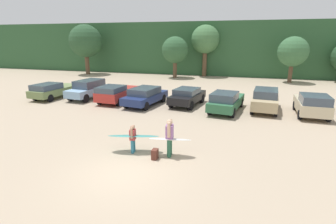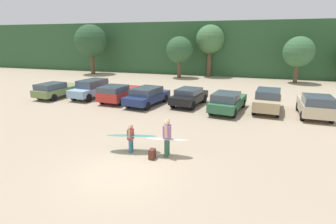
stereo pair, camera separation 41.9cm
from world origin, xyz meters
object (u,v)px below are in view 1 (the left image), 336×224
at_px(parked_car_sky_blue, 89,89).
at_px(parked_car_red, 116,93).
at_px(parked_car_navy, 145,96).
at_px(parked_car_tan, 265,99).
at_px(person_child, 133,137).
at_px(parked_car_black, 187,96).
at_px(backpack_dropped, 155,154).
at_px(parked_car_olive_green, 54,90).
at_px(surfboard_teal, 133,136).
at_px(parked_car_champagne, 312,104).
at_px(person_adult, 170,135).
at_px(parked_car_forest_green, 226,101).
at_px(surfboard_white, 170,139).

distance_m(parked_car_sky_blue, parked_car_red, 3.05).
relative_size(parked_car_red, parked_car_navy, 0.93).
xyz_separation_m(parked_car_tan, person_child, (-6.30, -9.60, -0.10)).
bearing_deg(parked_car_black, backpack_dropped, -166.88).
bearing_deg(parked_car_sky_blue, parked_car_olive_green, 109.65).
bearing_deg(person_child, backpack_dropped, 153.68).
bearing_deg(parked_car_tan, parked_car_black, 95.97).
bearing_deg(surfboard_teal, parked_car_champagne, -151.00).
height_order(parked_car_olive_green, person_adult, person_adult).
distance_m(parked_car_olive_green, surfboard_teal, 14.45).
xyz_separation_m(person_child, surfboard_teal, (-0.01, 0.08, 0.03)).
height_order(parked_car_black, parked_car_forest_green, parked_car_forest_green).
distance_m(parked_car_navy, parked_car_forest_green, 6.27).
relative_size(parked_car_tan, person_child, 3.41).
bearing_deg(backpack_dropped, parked_car_forest_green, 75.13).
relative_size(parked_car_sky_blue, parked_car_black, 1.04).
bearing_deg(backpack_dropped, parked_car_tan, 62.97).
distance_m(parked_car_tan, person_adult, 10.53).
distance_m(parked_car_red, person_adult, 11.36).
bearing_deg(parked_car_black, parked_car_champagne, -85.12).
distance_m(parked_car_red, surfboard_white, 11.39).
relative_size(parked_car_black, parked_car_champagne, 1.07).
distance_m(parked_car_navy, parked_car_champagne, 11.96).
relative_size(parked_car_red, parked_car_black, 1.02).
relative_size(parked_car_red, parked_car_champagne, 1.09).
relative_size(parked_car_navy, parked_car_forest_green, 0.97).
xyz_separation_m(parked_car_sky_blue, parked_car_tan, (14.67, -0.01, -0.01)).
relative_size(person_child, surfboard_white, 0.67).
bearing_deg(parked_car_red, parked_car_black, -81.62).
bearing_deg(parked_car_navy, backpack_dropped, -147.92).
bearing_deg(surfboard_white, parked_car_black, -92.01).
relative_size(parked_car_olive_green, backpack_dropped, 10.79).
bearing_deg(parked_car_tan, parked_car_champagne, -97.96).
bearing_deg(parked_car_black, surfboard_white, -163.35).
bearing_deg(parked_car_red, parked_car_tan, -84.00).
distance_m(parked_car_black, backpack_dropped, 9.97).
relative_size(parked_car_red, surfboard_teal, 1.75).
bearing_deg(surfboard_white, parked_car_champagne, -140.08).
distance_m(parked_car_black, surfboard_white, 9.51).
bearing_deg(person_child, parked_car_black, -100.98).
height_order(parked_car_sky_blue, parked_car_champagne, parked_car_sky_blue).
xyz_separation_m(parked_car_olive_green, surfboard_white, (13.23, -8.75, 0.07)).
relative_size(person_adult, person_child, 1.30).
height_order(parked_car_tan, parked_car_champagne, parked_car_tan).
height_order(parked_car_red, parked_car_champagne, parked_car_champagne).
xyz_separation_m(parked_car_sky_blue, surfboard_teal, (8.37, -9.53, -0.09)).
xyz_separation_m(parked_car_black, parked_car_forest_green, (3.07, -1.04, 0.03)).
bearing_deg(parked_car_black, parked_car_olive_green, 102.27).
relative_size(person_adult, backpack_dropped, 3.80).
bearing_deg(person_adult, backpack_dropped, 36.45).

